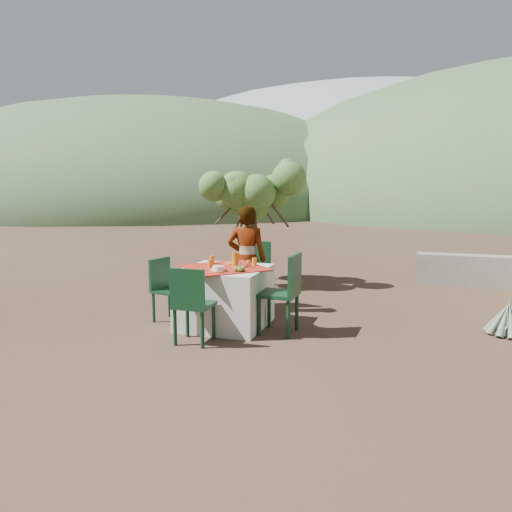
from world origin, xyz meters
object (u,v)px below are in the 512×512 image
(person, at_px, (247,259))
(agave, at_px, (508,319))
(shrub_tree, at_px, (257,200))
(chair_right, at_px, (285,290))
(juice_pitcher, at_px, (235,260))
(table, at_px, (225,297))
(chair_left, at_px, (166,286))
(chair_far, at_px, (253,271))
(chair_near, at_px, (191,302))

(person, distance_m, agave, 3.39)
(person, distance_m, shrub_tree, 2.05)
(chair_right, distance_m, person, 1.13)
(chair_right, bearing_deg, agave, 109.45)
(agave, distance_m, juice_pitcher, 3.38)
(table, distance_m, person, 0.82)
(chair_left, height_order, chair_right, chair_right)
(chair_far, height_order, person, person)
(chair_near, bearing_deg, agave, -157.49)
(table, relative_size, chair_left, 1.57)
(table, xyz_separation_m, shrub_tree, (-0.41, 2.57, 1.14))
(chair_far, bearing_deg, chair_left, -118.37)
(chair_far, bearing_deg, person, -77.03)
(table, relative_size, shrub_tree, 0.68)
(person, height_order, juice_pitcher, person)
(chair_right, xyz_separation_m, agave, (2.57, 0.78, -0.35))
(table, relative_size, agave, 2.29)
(table, relative_size, person, 0.86)
(juice_pitcher, bearing_deg, shrub_tree, 102.03)
(table, height_order, chair_left, chair_left)
(chair_near, relative_size, shrub_tree, 0.46)
(person, relative_size, juice_pitcher, 7.97)
(chair_near, relative_size, chair_left, 1.07)
(person, bearing_deg, chair_left, 30.02)
(chair_right, xyz_separation_m, person, (-0.77, 0.81, 0.21))
(chair_near, xyz_separation_m, juice_pitcher, (0.21, 0.85, 0.36))
(chair_far, bearing_deg, chair_right, -40.50)
(shrub_tree, xyz_separation_m, juice_pitcher, (0.54, -2.53, -0.66))
(juice_pitcher, bearing_deg, person, 97.39)
(chair_left, bearing_deg, person, -36.98)
(chair_near, height_order, person, person)
(person, xyz_separation_m, shrub_tree, (-0.45, 1.84, 0.77))
(table, height_order, juice_pitcher, juice_pitcher)
(person, xyz_separation_m, juice_pitcher, (0.09, -0.69, 0.10))
(chair_near, bearing_deg, table, -96.82)
(chair_near, height_order, juice_pitcher, juice_pitcher)
(chair_far, height_order, shrub_tree, shrub_tree)
(chair_near, xyz_separation_m, chair_right, (0.89, 0.74, 0.05))
(person, xyz_separation_m, agave, (3.34, -0.02, -0.56))
(shrub_tree, distance_m, juice_pitcher, 2.68)
(shrub_tree, bearing_deg, chair_near, -84.48)
(agave, bearing_deg, chair_far, 175.40)
(table, xyz_separation_m, person, (0.04, 0.73, 0.37))
(chair_right, relative_size, shrub_tree, 0.51)
(agave, relative_size, juice_pitcher, 3.00)
(chair_right, bearing_deg, chair_near, -47.95)
(chair_near, xyz_separation_m, shrub_tree, (-0.33, 3.39, 1.03))
(chair_left, height_order, person, person)
(juice_pitcher, bearing_deg, chair_far, 95.32)
(agave, bearing_deg, table, -168.21)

